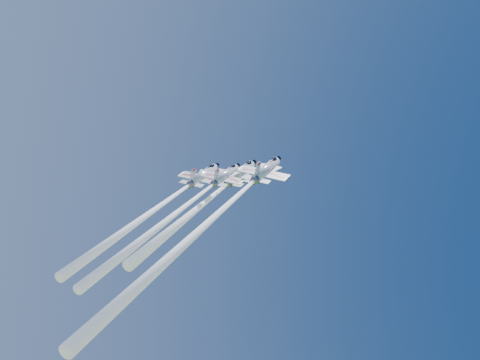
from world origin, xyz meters
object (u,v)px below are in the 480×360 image
jet_right (217,215)px  jet_slot (184,207)px  jet_lead (210,198)px  jet_left (163,204)px

jet_right → jet_slot: size_ratio=1.37×
jet_lead → jet_left: size_ratio=1.01×
jet_lead → jet_right: 16.21m
jet_left → jet_right: bearing=-25.8°
jet_right → jet_slot: (-3.85, 4.72, 1.58)m
jet_slot → jet_left: bearing=138.3°
jet_left → jet_right: jet_right is taller
jet_slot → jet_right: bearing=-2.0°
jet_lead → jet_right: (-6.46, -13.79, -5.56)m
jet_right → jet_left: bearing=154.2°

